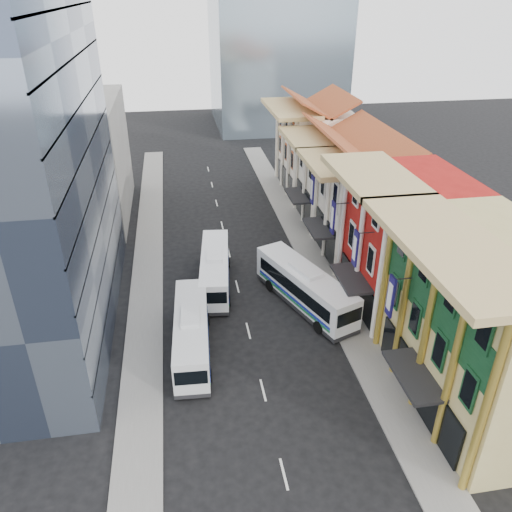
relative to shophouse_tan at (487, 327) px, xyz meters
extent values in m
plane|color=black|center=(-14.00, -5.00, -6.00)|extent=(200.00, 200.00, 0.00)
cube|color=slate|center=(-5.50, 17.00, -5.92)|extent=(3.00, 90.00, 0.15)
cube|color=slate|center=(-22.50, 17.00, -5.92)|extent=(3.00, 90.00, 0.15)
cube|color=tan|center=(0.00, 0.00, 0.00)|extent=(8.00, 14.00, 12.00)
cube|color=#A71812|center=(0.00, 12.00, 0.00)|extent=(8.00, 10.00, 12.00)
cube|color=white|center=(0.00, 21.50, -1.00)|extent=(8.00, 9.00, 10.00)
cube|color=white|center=(0.00, 30.50, -1.00)|extent=(8.00, 9.00, 10.00)
cube|color=white|center=(0.00, 41.00, -0.50)|extent=(8.00, 12.00, 11.00)
cube|color=#3F4B63|center=(-31.00, 14.00, 9.00)|extent=(12.00, 26.00, 30.00)
cube|color=gray|center=(-30.00, 37.00, 1.00)|extent=(10.00, 18.00, 14.00)
camera|label=1|loc=(-18.80, -23.05, 19.22)|focal=35.00mm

